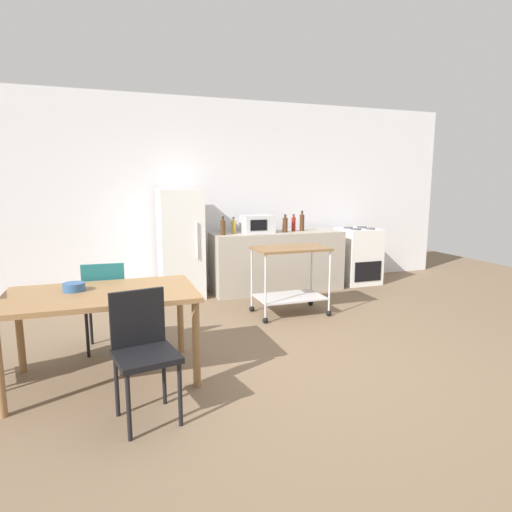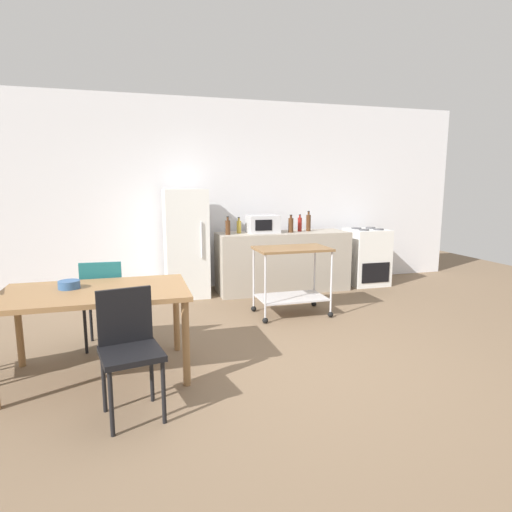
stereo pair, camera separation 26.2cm
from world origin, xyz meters
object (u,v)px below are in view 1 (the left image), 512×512
Objects in this scene: bottle_sparkling_water at (285,225)px; chair_black at (143,346)px; microwave at (257,224)px; chair_teal at (105,300)px; dining_table at (102,302)px; bottle_olive_oil at (302,222)px; bottle_hot_sauce at (294,224)px; fruit_bowl at (74,287)px; bottle_soy_sauce at (223,227)px; bottle_vinegar at (234,227)px; refrigerator at (181,244)px; kitchen_cart at (290,269)px; stove_oven at (358,256)px.

chair_black is at bearing -127.67° from bottle_sparkling_water.
chair_teal is at bearing -140.96° from microwave.
dining_table is 3.26× the size of microwave.
microwave is at bearing -177.80° from bottle_olive_oil.
bottle_hot_sauce reaches higher than fruit_bowl.
bottle_soy_sauce is 0.99× the size of bottle_sparkling_water.
bottle_sparkling_water is 3.59m from fruit_bowl.
bottle_olive_oil is 3.91m from fruit_bowl.
bottle_vinegar is at bearing 53.13° from dining_table.
bottle_sparkling_water is at bearing 41.45° from chair_black.
refrigerator reaches higher than chair_teal.
microwave is 2.62× the size of fruit_bowl.
microwave is 3.32m from fruit_bowl.
chair_teal is 1.00× the size of chair_black.
microwave reaches higher than chair_black.
bottle_vinegar is at bearing 105.81° from kitchen_cart.
bottle_sparkling_water is at bearing -10.52° from microwave.
refrigerator is (0.79, 3.19, 0.26)m from chair_black.
bottle_sparkling_water reaches higher than bottle_soy_sauce.
chair_black is 3.69m from microwave.
bottle_sparkling_water reaches higher than kitchen_cart.
stove_oven is 3.45× the size of bottle_sparkling_water.
chair_black is 4.82m from stove_oven.
bottle_hot_sauce reaches higher than kitchen_cart.
bottle_olive_oil is at bearing 2.20° from microwave.
bottle_olive_oil is at bearing -1.55° from refrigerator.
chair_black is at bearing -130.40° from bottle_olive_oil.
chair_teal reaches higher than fruit_bowl.
chair_teal is at bearing -135.21° from bottle_vinegar.
dining_table is 3.06m from bottle_vinegar.
chair_black is 3.74× the size of bottle_vinegar.
bottle_hot_sauce is at bearing 180.00° from bottle_olive_oil.
kitchen_cart is 5.19× the size of fruit_bowl.
bottle_hot_sauce is (0.60, 0.03, -0.02)m from microwave.
dining_table is 1.69× the size of chair_teal.
bottle_vinegar reaches higher than chair_teal.
kitchen_cart is (-1.76, -1.22, 0.12)m from stove_oven.
bottle_sparkling_water is (0.42, 1.15, 0.44)m from kitchen_cart.
refrigerator reaches higher than bottle_hot_sauce.
refrigerator reaches higher than microwave.
bottle_vinegar is at bearing -2.94° from refrigerator.
bottle_soy_sauce is 1.11× the size of bottle_vinegar.
bottle_sparkling_water reaches higher than microwave.
bottle_sparkling_water is 1.52× the size of fruit_bowl.
bottle_soy_sauce is 1.51× the size of fruit_bowl.
bottle_sparkling_water is 0.86× the size of bottle_olive_oil.
kitchen_cart is at bearing -63.48° from bottle_soy_sauce.
bottle_olive_oil is (0.75, 0.03, 0.00)m from microwave.
refrigerator is at bearing 177.06° from bottle_vinegar.
stove_oven is at bearing -1.50° from bottle_hot_sauce.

